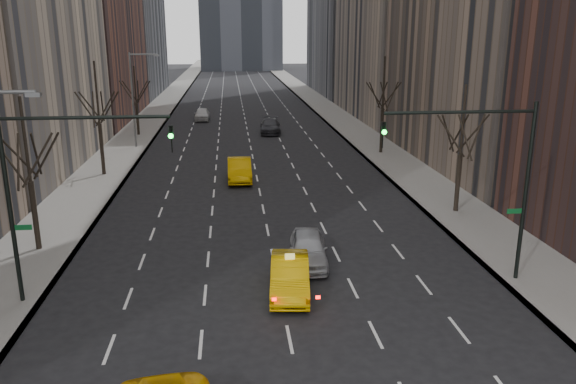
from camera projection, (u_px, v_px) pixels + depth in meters
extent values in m
cube|color=slate|center=(156.00, 113.00, 78.81)|extent=(4.50, 320.00, 0.15)
cube|color=slate|center=(328.00, 110.00, 81.24)|extent=(4.50, 320.00, 0.15)
cylinder|color=black|center=(35.00, 216.00, 28.57)|extent=(0.28, 0.28, 3.57)
cylinder|color=black|center=(25.00, 140.00, 27.50)|extent=(0.16, 0.16, 4.25)
cylinder|color=black|center=(36.00, 154.00, 28.57)|extent=(0.42, 1.80, 2.52)
cylinder|color=black|center=(46.00, 156.00, 28.11)|extent=(1.74, 0.72, 2.52)
cylinder|color=black|center=(38.00, 160.00, 27.29)|extent=(1.46, 1.25, 2.52)
cylinder|color=black|center=(18.00, 162.00, 26.92)|extent=(0.42, 1.80, 2.52)
cylinder|color=black|center=(8.00, 159.00, 27.39)|extent=(1.74, 0.72, 2.52)
cylinder|color=black|center=(18.00, 156.00, 28.21)|extent=(1.46, 1.25, 2.52)
cylinder|color=black|center=(102.00, 149.00, 43.82)|extent=(0.28, 0.28, 3.99)
cylinder|color=black|center=(97.00, 93.00, 42.63)|extent=(0.16, 0.16, 4.75)
cylinder|color=black|center=(102.00, 106.00, 43.77)|extent=(0.42, 1.80, 2.52)
cylinder|color=black|center=(110.00, 107.00, 43.30)|extent=(1.74, 0.72, 2.52)
cylinder|color=black|center=(105.00, 109.00, 42.48)|extent=(1.46, 1.25, 2.52)
cylinder|color=black|center=(94.00, 109.00, 42.12)|extent=(0.42, 1.80, 2.52)
cylinder|color=black|center=(86.00, 108.00, 42.58)|extent=(1.74, 0.72, 2.52)
cylinder|color=black|center=(91.00, 107.00, 43.41)|extent=(1.46, 1.25, 2.52)
cylinder|color=black|center=(138.00, 119.00, 61.13)|extent=(0.28, 0.28, 3.36)
cylinder|color=black|center=(135.00, 85.00, 60.12)|extent=(0.16, 0.16, 4.00)
cylinder|color=black|center=(138.00, 91.00, 61.16)|extent=(0.42, 1.80, 2.52)
cylinder|color=black|center=(144.00, 92.00, 60.70)|extent=(1.74, 0.72, 2.52)
cylinder|color=black|center=(141.00, 93.00, 59.87)|extent=(1.46, 1.25, 2.52)
cylinder|color=black|center=(133.00, 93.00, 59.51)|extent=(0.42, 1.80, 2.52)
cylinder|color=black|center=(127.00, 93.00, 59.97)|extent=(1.74, 0.72, 2.52)
cylinder|color=black|center=(130.00, 92.00, 60.80)|extent=(1.46, 1.25, 2.52)
cylinder|color=black|center=(458.00, 183.00, 34.78)|extent=(0.28, 0.28, 3.57)
cylinder|color=black|center=(463.00, 120.00, 33.71)|extent=(0.16, 0.16, 4.25)
cylinder|color=black|center=(459.00, 133.00, 34.78)|extent=(0.42, 1.80, 2.52)
cylinder|color=black|center=(473.00, 134.00, 34.32)|extent=(1.74, 0.72, 2.52)
cylinder|color=black|center=(476.00, 136.00, 33.50)|extent=(1.46, 1.25, 2.52)
cylinder|color=black|center=(465.00, 137.00, 33.13)|extent=(0.42, 1.80, 2.52)
cylinder|color=black|center=(451.00, 136.00, 33.60)|extent=(1.74, 0.72, 2.52)
cylinder|color=black|center=(448.00, 134.00, 34.42)|extent=(1.46, 1.25, 2.52)
cylinder|color=black|center=(382.00, 131.00, 51.95)|extent=(0.28, 0.28, 3.99)
cylinder|color=black|center=(384.00, 83.00, 50.75)|extent=(0.16, 0.16, 4.75)
cylinder|color=black|center=(382.00, 95.00, 51.89)|extent=(0.42, 1.80, 2.52)
cylinder|color=black|center=(391.00, 95.00, 51.43)|extent=(1.74, 0.72, 2.52)
cylinder|color=black|center=(392.00, 96.00, 50.60)|extent=(1.46, 1.25, 2.52)
cylinder|color=black|center=(384.00, 97.00, 50.24)|extent=(0.42, 1.80, 2.52)
cylinder|color=black|center=(375.00, 96.00, 50.70)|extent=(1.74, 0.72, 2.52)
cylinder|color=black|center=(375.00, 95.00, 51.53)|extent=(1.46, 1.25, 2.52)
cylinder|color=black|center=(10.00, 209.00, 22.35)|extent=(0.18, 0.18, 8.00)
cylinder|color=black|center=(85.00, 118.00, 21.68)|extent=(6.50, 0.14, 0.14)
imported|color=black|center=(171.00, 139.00, 22.25)|extent=(0.18, 0.22, 1.10)
sphere|color=#0CFF33|center=(171.00, 136.00, 22.04)|extent=(0.20, 0.20, 0.20)
cube|color=#0C5926|center=(23.00, 227.00, 22.60)|extent=(0.70, 0.04, 0.22)
cylinder|color=black|center=(525.00, 193.00, 24.49)|extent=(0.18, 0.18, 8.00)
cylinder|color=black|center=(461.00, 112.00, 23.18)|extent=(6.50, 0.14, 0.14)
imported|color=black|center=(383.00, 135.00, 23.11)|extent=(0.18, 0.22, 1.10)
sphere|color=#0CFF33|center=(384.00, 132.00, 22.89)|extent=(0.20, 0.20, 0.20)
cube|color=#0C5926|center=(515.00, 211.00, 24.67)|extent=(0.70, 0.04, 0.22)
cube|color=slate|center=(33.00, 95.00, 19.36)|extent=(0.50, 0.22, 0.15)
cylinder|color=slate|center=(133.00, 101.00, 53.74)|extent=(0.16, 0.16, 9.00)
cylinder|color=slate|center=(143.00, 54.00, 52.69)|extent=(2.60, 0.14, 0.14)
cube|color=slate|center=(156.00, 55.00, 52.84)|extent=(0.50, 0.22, 0.15)
imported|color=#D5A104|center=(290.00, 275.00, 24.32)|extent=(2.10, 4.83, 1.54)
imported|color=#9A9CA2|center=(308.00, 249.00, 27.36)|extent=(2.23, 4.65, 1.53)
imported|color=#D69B04|center=(239.00, 169.00, 42.87)|extent=(1.81, 5.12, 1.68)
imported|color=#2A2A2F|center=(270.00, 126.00, 63.15)|extent=(2.54, 5.61, 1.59)
imported|color=silver|center=(202.00, 114.00, 72.39)|extent=(1.89, 4.65, 1.58)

